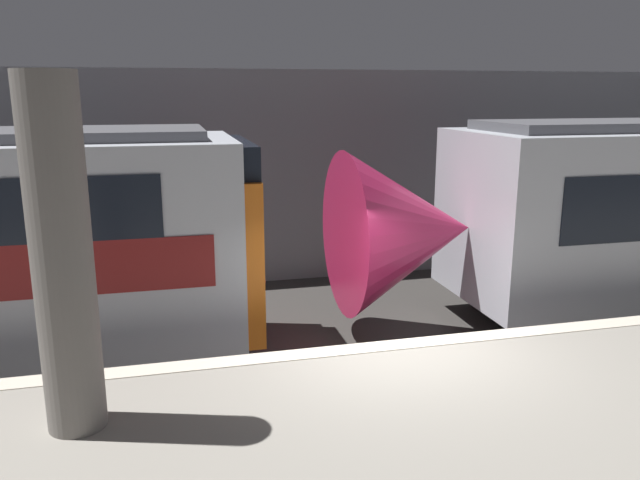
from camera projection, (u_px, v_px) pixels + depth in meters
The scene contains 3 objects.
ground_plane at pixel (391, 415), 8.13m from camera, with size 120.00×120.00×0.00m, color #33302D.
station_rear_barrier at pixel (293, 178), 13.56m from camera, with size 50.00×0.15×4.57m.
support_pillar_near at pixel (62, 259), 5.51m from camera, with size 0.53×0.53×3.25m.
Camera 1 is at (-2.67, -6.94, 4.11)m, focal length 35.00 mm.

